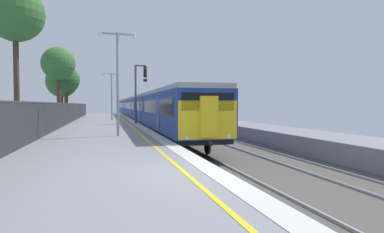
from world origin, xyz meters
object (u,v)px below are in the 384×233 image
Objects in this scene: platform_lamp_mid at (118,75)px; commuter_train_at_platform at (139,108)px; background_tree_centre at (61,83)px; signal_gantry at (139,87)px; background_tree_left at (16,16)px; background_tree_right at (66,81)px; platform_lamp_far at (112,92)px; background_tree_back at (58,65)px.

commuter_train_at_platform is at bearing 82.27° from platform_lamp_mid.
platform_lamp_mid is at bearing -77.25° from background_tree_centre.
signal_gantry is 0.79× the size of background_tree_centre.
signal_gantry reaches higher than commuter_train_at_platform.
background_tree_left is 21.53m from background_tree_right.
platform_lamp_far is 7.18m from background_tree_right.
commuter_train_at_platform is 15.98m from signal_gantry.
background_tree_back is at bearing 135.96° from signal_gantry.
background_tree_left is (-7.57, -9.68, 3.26)m from signal_gantry.
platform_lamp_far is 6.15m from background_tree_back.
background_tree_centre is at bearing 102.75° from platform_lamp_mid.
signal_gantry is 7.33m from platform_lamp_far.
background_tree_left is (-9.05, -25.47, 5.24)m from commuter_train_at_platform.
signal_gantry is 1.02× the size of platform_lamp_far.
background_tree_back is (-5.46, 18.88, 2.53)m from platform_lamp_mid.
background_tree_right is (0.18, 21.43, -2.02)m from background_tree_left.
background_tree_back is (-0.29, -4.32, 1.33)m from background_tree_right.
background_tree_back is at bearing 175.37° from platform_lamp_far.
background_tree_right is (-5.18, 23.20, 1.20)m from platform_lamp_mid.
commuter_train_at_platform is at bearing 0.20° from background_tree_centre.
background_tree_back is (0.69, -8.32, 1.31)m from background_tree_centre.
background_tree_back reaches higher than commuter_train_at_platform.
signal_gantry is (-1.48, -15.79, 1.98)m from commuter_train_at_platform.
background_tree_centre is at bearing 94.76° from background_tree_back.
signal_gantry is 0.67× the size of background_tree_back.
platform_lamp_mid reaches higher than commuter_train_at_platform.
commuter_train_at_platform is 12.56× the size of platform_lamp_far.
platform_lamp_mid is 27.92m from background_tree_centre.
signal_gantry reaches higher than platform_lamp_far.
signal_gantry is at bearing -72.38° from platform_lamp_far.
background_tree_right is at bearing 86.22° from background_tree_back.
background_tree_centre is at bearing 91.81° from background_tree_left.
background_tree_right is at bearing 137.38° from platform_lamp_far.
signal_gantry is at bearing -95.36° from commuter_train_at_platform.
platform_lamp_mid is 19.82m from background_tree_back.
background_tree_right is (0.98, -4.00, -0.02)m from background_tree_centre.
platform_lamp_mid reaches higher than signal_gantry.
platform_lamp_far is 0.62× the size of background_tree_left.
commuter_train_at_platform is 10.33× the size of background_tree_right.
background_tree_right is at bearing -76.27° from background_tree_centre.
background_tree_back is (-5.46, 0.44, 2.78)m from platform_lamp_far.
background_tree_back is at bearing 106.13° from platform_lamp_mid.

